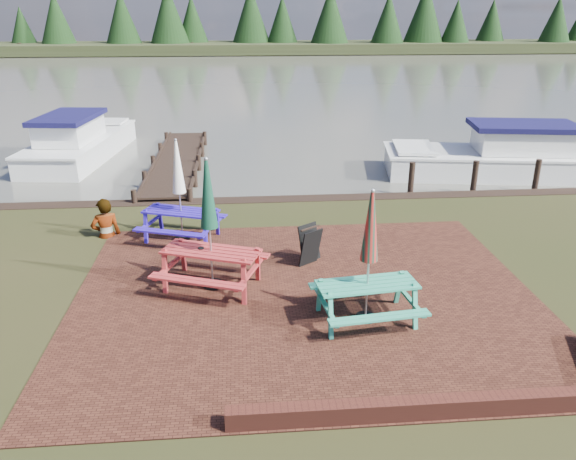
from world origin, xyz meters
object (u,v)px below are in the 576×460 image
Objects in this scene: picnic_table_teal at (368,278)px; chalkboard at (310,245)px; jetty at (177,161)px; boat_jetty at (79,144)px; person at (102,199)px; picnic_table_red at (211,245)px; picnic_table_blue at (180,206)px; boat_near at (499,159)px.

picnic_table_teal reaches higher than chalkboard.
boat_jetty is at bearing 154.50° from jetty.
jetty is 6.94m from person.
picnic_table_red is (-2.81, 1.54, 0.07)m from picnic_table_teal.
picnic_table_red is 1.08× the size of picnic_table_blue.
jetty is at bearing 77.63° from chalkboard.
boat_jetty is at bearing 85.70° from boat_near.
picnic_table_teal is 7.10m from person.
picnic_table_blue is (-3.64, 4.13, -0.00)m from picnic_table_teal.
picnic_table_teal is 5.50m from picnic_table_blue.
picnic_table_blue reaches higher than jetty.
picnic_table_teal is at bearing -50.91° from boat_jetty.
chalkboard is 0.43× the size of person.
picnic_table_teal reaches higher than person.
jetty is (-1.67, 9.72, -0.82)m from picnic_table_red.
person is (-1.05, -6.81, 0.86)m from jetty.
boat_near is at bearing 60.93° from picnic_table_red.
chalkboard is at bearing -66.73° from jetty.
jetty is 1.18× the size of boat_near.
picnic_table_red is at bearing 144.21° from picnic_table_teal.
boat_near is (7.43, 7.05, -0.04)m from chalkboard.
picnic_table_teal is 2.65m from chalkboard.
picnic_table_teal is 0.35× the size of boat_jetty.
boat_near is at bearing 47.89° from picnic_table_teal.
person is at bearing -170.23° from picnic_table_blue.
person is (-2.72, 2.91, 0.04)m from picnic_table_red.
picnic_table_blue is at bearing 126.64° from boat_near.
boat_near is at bearing -6.69° from boat_jetty.
jetty is 1.28× the size of boat_jetty.
picnic_table_red is 0.38× the size of boat_jetty.
boat_jetty is (-7.65, 10.61, -0.04)m from chalkboard.
picnic_table_red reaches higher than person.
boat_near reaches higher than chalkboard.
picnic_table_blue is (-0.83, 2.58, -0.07)m from picnic_table_red.
jetty is 4.32m from boat_jetty.
boat_near is (9.53, 8.02, -0.53)m from picnic_table_red.
boat_jetty is at bearing 136.49° from picnic_table_red.
jetty is (-0.84, 7.14, -0.75)m from picnic_table_blue.
picnic_table_red is 0.29× the size of jetty.
picnic_table_teal is 0.27× the size of jetty.
picnic_table_teal reaches higher than jetty.
picnic_table_red is 12.47m from boat_near.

